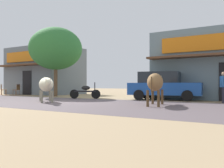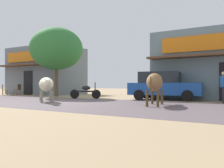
{
  "view_description": "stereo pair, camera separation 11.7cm",
  "coord_description": "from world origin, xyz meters",
  "px_view_note": "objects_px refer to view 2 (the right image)",
  "views": [
    {
      "loc": [
        9.2,
        -9.59,
        0.9
      ],
      "look_at": [
        1.82,
        2.12,
        0.93
      ],
      "focal_mm": 40.99,
      "sensor_mm": 36.0,
      "label": 1
    },
    {
      "loc": [
        9.3,
        -9.53,
        0.9
      ],
      "look_at": [
        1.82,
        2.12,
        0.93
      ],
      "focal_mm": 40.99,
      "sensor_mm": 36.0,
      "label": 2
    }
  ],
  "objects_px": {
    "roadside_tree": "(56,49)",
    "cafe_chair_by_doorway": "(18,89)",
    "cow_near_brown": "(46,85)",
    "cow_far_dark": "(155,83)",
    "cafe_chair_near_tree": "(4,89)",
    "parked_hatchback_car": "(164,86)",
    "parked_motorcycle": "(86,91)",
    "pedestrian_by_shop": "(224,85)"
  },
  "relations": [
    {
      "from": "pedestrian_by_shop",
      "to": "cafe_chair_by_doorway",
      "type": "relative_size",
      "value": 1.65
    },
    {
      "from": "cow_near_brown",
      "to": "cow_far_dark",
      "type": "distance_m",
      "value": 5.7
    },
    {
      "from": "parked_motorcycle",
      "to": "cafe_chair_near_tree",
      "type": "height_order",
      "value": "parked_motorcycle"
    },
    {
      "from": "roadside_tree",
      "to": "parked_hatchback_car",
      "type": "bearing_deg",
      "value": 0.9
    },
    {
      "from": "cow_far_dark",
      "to": "cow_near_brown",
      "type": "bearing_deg",
      "value": -169.76
    },
    {
      "from": "cow_near_brown",
      "to": "cafe_chair_by_doorway",
      "type": "height_order",
      "value": "cow_near_brown"
    },
    {
      "from": "cow_near_brown",
      "to": "parked_motorcycle",
      "type": "bearing_deg",
      "value": 93.23
    },
    {
      "from": "roadside_tree",
      "to": "cafe_chair_by_doorway",
      "type": "distance_m",
      "value": 5.58
    },
    {
      "from": "cow_far_dark",
      "to": "cafe_chair_near_tree",
      "type": "height_order",
      "value": "cow_far_dark"
    },
    {
      "from": "cow_near_brown",
      "to": "pedestrian_by_shop",
      "type": "relative_size",
      "value": 1.61
    },
    {
      "from": "roadside_tree",
      "to": "cow_far_dark",
      "type": "xyz_separation_m",
      "value": [
        9.58,
        -3.68,
        -2.62
      ]
    },
    {
      "from": "cow_near_brown",
      "to": "cafe_chair_by_doorway",
      "type": "relative_size",
      "value": 2.67
    },
    {
      "from": "parked_motorcycle",
      "to": "cow_far_dark",
      "type": "xyz_separation_m",
      "value": [
        5.81,
        -2.5,
        0.52
      ]
    },
    {
      "from": "parked_motorcycle",
      "to": "parked_hatchback_car",
      "type": "bearing_deg",
      "value": 15.52
    },
    {
      "from": "roadside_tree",
      "to": "cafe_chair_by_doorway",
      "type": "xyz_separation_m",
      "value": [
        -4.64,
        0.09,
        -3.1
      ]
    },
    {
      "from": "parked_motorcycle",
      "to": "cow_far_dark",
      "type": "distance_m",
      "value": 6.35
    },
    {
      "from": "cow_near_brown",
      "to": "pedestrian_by_shop",
      "type": "height_order",
      "value": "pedestrian_by_shop"
    },
    {
      "from": "parked_hatchback_car",
      "to": "cafe_chair_by_doorway",
      "type": "relative_size",
      "value": 4.69
    },
    {
      "from": "parked_hatchback_car",
      "to": "cow_near_brown",
      "type": "distance_m",
      "value": 6.61
    },
    {
      "from": "cafe_chair_near_tree",
      "to": "roadside_tree",
      "type": "bearing_deg",
      "value": 5.67
    },
    {
      "from": "cow_far_dark",
      "to": "roadside_tree",
      "type": "bearing_deg",
      "value": 158.98
    },
    {
      "from": "roadside_tree",
      "to": "cafe_chair_near_tree",
      "type": "height_order",
      "value": "roadside_tree"
    },
    {
      "from": "roadside_tree",
      "to": "cow_near_brown",
      "type": "relative_size",
      "value": 2.12
    },
    {
      "from": "pedestrian_by_shop",
      "to": "cafe_chair_near_tree",
      "type": "bearing_deg",
      "value": 179.94
    },
    {
      "from": "pedestrian_by_shop",
      "to": "parked_hatchback_car",
      "type": "bearing_deg",
      "value": 168.03
    },
    {
      "from": "parked_hatchback_car",
      "to": "roadside_tree",
      "type": "bearing_deg",
      "value": -179.1
    },
    {
      "from": "roadside_tree",
      "to": "cafe_chair_by_doorway",
      "type": "bearing_deg",
      "value": 178.88
    },
    {
      "from": "cow_near_brown",
      "to": "cafe_chair_by_doorway",
      "type": "xyz_separation_m",
      "value": [
        -8.61,
        4.79,
        -0.38
      ]
    },
    {
      "from": "cow_far_dark",
      "to": "pedestrian_by_shop",
      "type": "relative_size",
      "value": 1.84
    },
    {
      "from": "cow_near_brown",
      "to": "cow_far_dark",
      "type": "xyz_separation_m",
      "value": [
        5.61,
        1.01,
        0.09
      ]
    },
    {
      "from": "cafe_chair_by_doorway",
      "to": "parked_hatchback_car",
      "type": "bearing_deg",
      "value": 0.18
    },
    {
      "from": "parked_motorcycle",
      "to": "cafe_chair_by_doorway",
      "type": "height_order",
      "value": "parked_motorcycle"
    },
    {
      "from": "cafe_chair_near_tree",
      "to": "cafe_chair_by_doorway",
      "type": "bearing_deg",
      "value": 32.77
    },
    {
      "from": "parked_hatchback_car",
      "to": "cow_far_dark",
      "type": "distance_m",
      "value": 3.97
    },
    {
      "from": "roadside_tree",
      "to": "pedestrian_by_shop",
      "type": "height_order",
      "value": "roadside_tree"
    },
    {
      "from": "parked_hatchback_car",
      "to": "cafe_chair_near_tree",
      "type": "height_order",
      "value": "parked_hatchback_car"
    },
    {
      "from": "roadside_tree",
      "to": "cow_far_dark",
      "type": "bearing_deg",
      "value": -21.02
    },
    {
      "from": "parked_hatchback_car",
      "to": "pedestrian_by_shop",
      "type": "relative_size",
      "value": 2.83
    },
    {
      "from": "cafe_chair_near_tree",
      "to": "parked_motorcycle",
      "type": "bearing_deg",
      "value": -3.74
    },
    {
      "from": "cafe_chair_near_tree",
      "to": "cafe_chair_by_doorway",
      "type": "height_order",
      "value": "same"
    },
    {
      "from": "cow_far_dark",
      "to": "cafe_chair_by_doorway",
      "type": "xyz_separation_m",
      "value": [
        -14.22,
        3.77,
        -0.47
      ]
    },
    {
      "from": "parked_motorcycle",
      "to": "cow_near_brown",
      "type": "relative_size",
      "value": 0.76
    }
  ]
}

